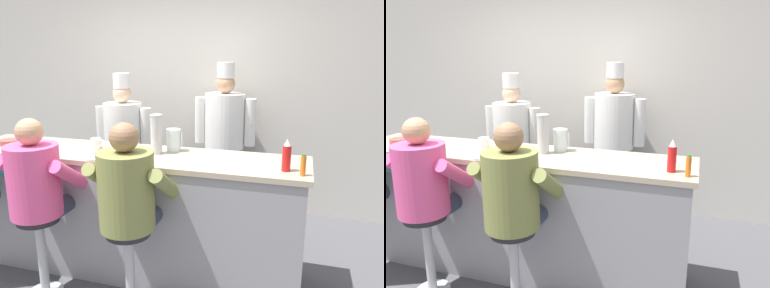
% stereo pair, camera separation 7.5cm
% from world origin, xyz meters
% --- Properties ---
extents(ground_plane, '(20.00, 20.00, 0.00)m').
position_xyz_m(ground_plane, '(0.00, 0.00, 0.00)').
color(ground_plane, '#4C4C51').
extents(wall_back, '(10.00, 0.06, 2.70)m').
position_xyz_m(wall_back, '(0.00, 1.92, 1.35)').
color(wall_back, beige).
rests_on(wall_back, ground_plane).
extents(diner_counter, '(2.92, 0.63, 1.04)m').
position_xyz_m(diner_counter, '(0.00, 0.31, 0.52)').
color(diner_counter, gray).
rests_on(diner_counter, ground_plane).
extents(ketchup_bottle_red, '(0.06, 0.06, 0.23)m').
position_xyz_m(ketchup_bottle_red, '(1.28, 0.19, 1.15)').
color(ketchup_bottle_red, red).
rests_on(ketchup_bottle_red, diner_counter).
extents(mustard_bottle_yellow, '(0.06, 0.06, 0.23)m').
position_xyz_m(mustard_bottle_yellow, '(0.10, 0.11, 1.15)').
color(mustard_bottle_yellow, yellow).
rests_on(mustard_bottle_yellow, diner_counter).
extents(hot_sauce_bottle_orange, '(0.04, 0.04, 0.15)m').
position_xyz_m(hot_sauce_bottle_orange, '(1.39, 0.11, 1.11)').
color(hot_sauce_bottle_orange, orange).
rests_on(hot_sauce_bottle_orange, diner_counter).
extents(water_pitcher_clear, '(0.14, 0.12, 0.19)m').
position_xyz_m(water_pitcher_clear, '(0.36, 0.48, 1.13)').
color(water_pitcher_clear, silver).
rests_on(water_pitcher_clear, diner_counter).
extents(breakfast_plate, '(0.27, 0.27, 0.05)m').
position_xyz_m(breakfast_plate, '(-0.13, 0.14, 1.05)').
color(breakfast_plate, white).
rests_on(breakfast_plate, diner_counter).
extents(cereal_bowl, '(0.17, 0.17, 0.05)m').
position_xyz_m(cereal_bowl, '(-1.10, 0.27, 1.06)').
color(cereal_bowl, '#B24C47').
rests_on(cereal_bowl, diner_counter).
extents(coffee_mug_white, '(0.13, 0.09, 0.09)m').
position_xyz_m(coffee_mug_white, '(-0.29, 0.35, 1.09)').
color(coffee_mug_white, white).
rests_on(coffee_mug_white, diner_counter).
extents(cup_stack_steel, '(0.10, 0.10, 0.32)m').
position_xyz_m(cup_stack_steel, '(0.25, 0.37, 1.20)').
color(cup_stack_steel, '#B7BABF').
rests_on(cup_stack_steel, diner_counter).
extents(diner_seated_pink, '(0.57, 0.56, 1.39)m').
position_xyz_m(diner_seated_pink, '(-0.47, -0.19, 0.89)').
color(diner_seated_pink, '#B2B5BA').
rests_on(diner_seated_pink, ground_plane).
extents(diner_seated_olive, '(0.58, 0.57, 1.40)m').
position_xyz_m(diner_seated_olive, '(0.27, -0.19, 0.89)').
color(diner_seated_olive, '#B2B5BA').
rests_on(diner_seated_olive, ground_plane).
extents(cook_in_whites_near, '(0.64, 0.41, 1.63)m').
position_xyz_m(cook_in_whites_near, '(-0.47, 1.21, 0.89)').
color(cook_in_whites_near, '#232328').
rests_on(cook_in_whites_near, ground_plane).
extents(cook_in_whites_far, '(0.68, 0.43, 1.74)m').
position_xyz_m(cook_in_whites_far, '(0.55, 1.63, 0.95)').
color(cook_in_whites_far, '#232328').
rests_on(cook_in_whites_far, ground_plane).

